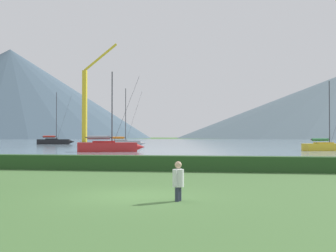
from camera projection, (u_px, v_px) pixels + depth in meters
ground_plane at (133, 196)px, 15.20m from camera, size 1000.00×1000.00×0.00m
harbor_water at (227, 142)px, 150.51m from camera, size 320.00×246.00×0.00m
hedge_line at (177, 163)px, 26.08m from camera, size 80.00×1.20×0.88m
sailboat_slip_0 at (123, 143)px, 87.65m from camera, size 8.07×4.26×11.40m
sailboat_slip_1 at (54, 141)px, 108.07m from camera, size 8.95×4.55×12.60m
sailboat_slip_2 at (327, 146)px, 61.16m from camera, size 7.32×4.04×9.61m
sailboat_slip_4 at (108, 146)px, 57.25m from camera, size 8.75×5.03×10.33m
person_seated_viewer at (178, 179)px, 14.00m from camera, size 0.36×0.56×1.25m
dock_crane at (86, 112)px, 87.11m from camera, size 7.51×2.00×19.99m
distant_hill_west_ridge at (10, 94)px, 357.74m from camera, size 227.14×227.14×71.68m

